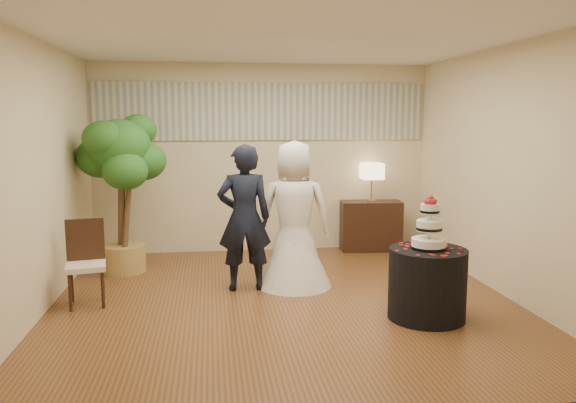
{
  "coord_description": "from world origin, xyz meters",
  "views": [
    {
      "loc": [
        -0.77,
        -5.91,
        1.98
      ],
      "look_at": [
        0.1,
        0.4,
        1.05
      ],
      "focal_mm": 35.0,
      "sensor_mm": 36.0,
      "label": 1
    }
  ],
  "objects": [
    {
      "name": "cake_table",
      "position": [
        1.35,
        -0.72,
        0.36
      ],
      "size": [
        1.02,
        1.02,
        0.71
      ],
      "primitive_type": "cylinder",
      "rotation": [
        0.0,
        0.0,
        -0.43
      ],
      "color": "black",
      "rests_on": "floor"
    },
    {
      "name": "side_chair",
      "position": [
        -2.12,
        0.16,
        0.46
      ],
      "size": [
        0.49,
        0.51,
        0.91
      ],
      "primitive_type": null,
      "rotation": [
        0.0,
        0.0,
        0.18
      ],
      "color": "black",
      "rests_on": "floor"
    },
    {
      "name": "bride",
      "position": [
        0.2,
        0.57,
        0.87
      ],
      "size": [
        1.03,
        1.03,
        1.74
      ],
      "primitive_type": "imported",
      "rotation": [
        0.0,
        0.0,
        2.98
      ],
      "color": "white",
      "rests_on": "floor"
    },
    {
      "name": "ficus_tree",
      "position": [
        -1.92,
        1.48,
        1.05
      ],
      "size": [
        1.31,
        1.31,
        2.1
      ],
      "primitive_type": null,
      "rotation": [
        0.0,
        0.0,
        -1.97
      ],
      "color": "#28621F",
      "rests_on": "floor"
    },
    {
      "name": "mural_border",
      "position": [
        0.0,
        2.48,
        2.1
      ],
      "size": [
        4.9,
        0.02,
        0.85
      ],
      "primitive_type": "cube",
      "color": "#AEB1A1",
      "rests_on": "wall_back"
    },
    {
      "name": "wedding_cake",
      "position": [
        1.35,
        -0.72,
        0.98
      ],
      "size": [
        0.34,
        0.34,
        0.54
      ],
      "primitive_type": null,
      "color": "white",
      "rests_on": "cake_table"
    },
    {
      "name": "wall_front",
      "position": [
        0.0,
        -2.5,
        1.4
      ],
      "size": [
        5.0,
        0.06,
        2.8
      ],
      "primitive_type": "cube",
      "color": "beige",
      "rests_on": "ground"
    },
    {
      "name": "wall_left",
      "position": [
        -2.5,
        0.0,
        1.4
      ],
      "size": [
        0.06,
        5.0,
        2.8
      ],
      "primitive_type": "cube",
      "color": "beige",
      "rests_on": "ground"
    },
    {
      "name": "wall_right",
      "position": [
        2.5,
        0.0,
        1.4
      ],
      "size": [
        0.06,
        5.0,
        2.8
      ],
      "primitive_type": "cube",
      "color": "beige",
      "rests_on": "ground"
    },
    {
      "name": "wall_back",
      "position": [
        0.0,
        2.5,
        1.4
      ],
      "size": [
        5.0,
        0.06,
        2.8
      ],
      "primitive_type": "cube",
      "color": "beige",
      "rests_on": "ground"
    },
    {
      "name": "ceiling",
      "position": [
        0.0,
        0.0,
        2.8
      ],
      "size": [
        5.0,
        5.0,
        0.0
      ],
      "primitive_type": "cube",
      "color": "white",
      "rests_on": "wall_back"
    },
    {
      "name": "floor",
      "position": [
        0.0,
        0.0,
        0.0
      ],
      "size": [
        5.0,
        5.0,
        0.0
      ],
      "primitive_type": "cube",
      "color": "brown",
      "rests_on": "ground"
    },
    {
      "name": "groom",
      "position": [
        -0.4,
        0.5,
        0.85
      ],
      "size": [
        0.63,
        0.42,
        1.71
      ],
      "primitive_type": "imported",
      "rotation": [
        0.0,
        0.0,
        3.17
      ],
      "color": "black",
      "rests_on": "floor"
    },
    {
      "name": "table_lamp",
      "position": [
        1.63,
        2.25,
        1.04
      ],
      "size": [
        0.31,
        0.31,
        0.58
      ],
      "primitive_type": null,
      "color": "beige",
      "rests_on": "console"
    },
    {
      "name": "console",
      "position": [
        1.63,
        2.25,
        0.38
      ],
      "size": [
        0.94,
        0.48,
        0.75
      ],
      "primitive_type": "cube",
      "rotation": [
        0.0,
        0.0,
        -0.09
      ],
      "color": "black",
      "rests_on": "floor"
    }
  ]
}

